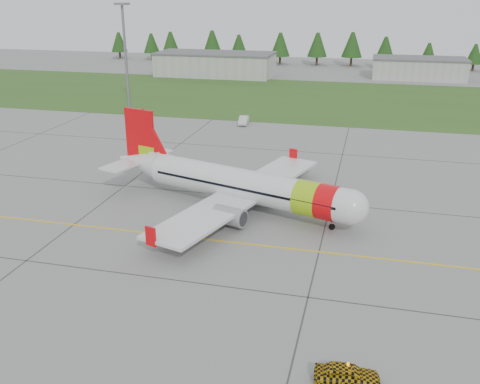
# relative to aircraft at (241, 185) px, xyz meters

# --- Properties ---
(ground) EXTENTS (320.00, 320.00, 0.00)m
(ground) POSITION_rel_aircraft_xyz_m (-0.53, -16.37, -2.75)
(ground) COLOR gray
(ground) RESTS_ON ground
(aircraft) EXTENTS (30.65, 28.97, 9.54)m
(aircraft) POSITION_rel_aircraft_xyz_m (0.00, 0.00, 0.00)
(aircraft) COLOR silver
(aircraft) RESTS_ON ground
(follow_me_car) EXTENTS (1.51, 1.73, 3.97)m
(follow_me_car) POSITION_rel_aircraft_xyz_m (12.98, -25.57, -0.77)
(follow_me_car) COLOR #CD9B0B
(follow_me_car) RESTS_ON ground
(service_van) EXTENTS (1.68, 1.60, 4.42)m
(service_van) POSITION_rel_aircraft_xyz_m (-9.03, 38.62, -0.54)
(service_van) COLOR silver
(service_van) RESTS_ON ground
(grass_strip) EXTENTS (320.00, 50.00, 0.03)m
(grass_strip) POSITION_rel_aircraft_xyz_m (-0.53, 65.63, -2.74)
(grass_strip) COLOR #30561E
(grass_strip) RESTS_ON ground
(taxi_guideline) EXTENTS (120.00, 0.25, 0.02)m
(taxi_guideline) POSITION_rel_aircraft_xyz_m (-0.53, -8.37, -2.74)
(taxi_guideline) COLOR gold
(taxi_guideline) RESTS_ON ground
(hangar_west) EXTENTS (32.00, 14.00, 6.00)m
(hangar_west) POSITION_rel_aircraft_xyz_m (-30.53, 93.63, 0.25)
(hangar_west) COLOR #A8A8A3
(hangar_west) RESTS_ON ground
(hangar_east) EXTENTS (24.00, 12.00, 5.20)m
(hangar_east) POSITION_rel_aircraft_xyz_m (24.47, 101.63, -0.15)
(hangar_east) COLOR #A8A8A3
(hangar_east) RESTS_ON ground
(floodlight_mast) EXTENTS (0.50, 0.50, 20.00)m
(floodlight_mast) POSITION_rel_aircraft_xyz_m (-32.53, 41.63, 7.25)
(floodlight_mast) COLOR slate
(floodlight_mast) RESTS_ON ground
(treeline) EXTENTS (160.00, 8.00, 10.00)m
(treeline) POSITION_rel_aircraft_xyz_m (-0.53, 121.63, 2.25)
(treeline) COLOR #1C3F14
(treeline) RESTS_ON ground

